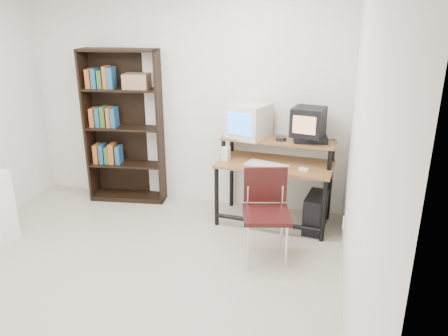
% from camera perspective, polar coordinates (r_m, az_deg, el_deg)
% --- Properties ---
extents(floor, '(4.00, 4.00, 0.01)m').
position_cam_1_polar(floor, '(4.24, -13.75, -14.57)').
color(floor, '#BBB19B').
rests_on(floor, ground).
extents(back_wall, '(4.00, 0.01, 2.60)m').
position_cam_1_polar(back_wall, '(5.45, -5.25, 8.63)').
color(back_wall, white).
rests_on(back_wall, floor).
extents(right_wall, '(0.01, 4.00, 2.60)m').
position_cam_1_polar(right_wall, '(3.24, 17.35, -0.03)').
color(right_wall, white).
rests_on(right_wall, floor).
extents(computer_desk, '(1.33, 0.75, 0.98)m').
position_cam_1_polar(computer_desk, '(4.99, 6.71, 0.33)').
color(computer_desk, brown).
rests_on(computer_desk, floor).
extents(crt_monitor, '(0.53, 0.53, 0.39)m').
position_cam_1_polar(crt_monitor, '(5.04, 3.25, 6.18)').
color(crt_monitor, beige).
rests_on(crt_monitor, computer_desk).
extents(vcr, '(0.40, 0.31, 0.08)m').
position_cam_1_polar(vcr, '(4.96, 11.20, 3.74)').
color(vcr, black).
rests_on(vcr, computer_desk).
extents(crt_tv, '(0.39, 0.39, 0.32)m').
position_cam_1_polar(crt_tv, '(4.89, 10.95, 5.95)').
color(crt_tv, black).
rests_on(crt_tv, vcr).
extents(cd_spindle, '(0.12, 0.12, 0.05)m').
position_cam_1_polar(cd_spindle, '(4.95, 7.44, 3.74)').
color(cd_spindle, '#26262B').
rests_on(cd_spindle, computer_desk).
extents(keyboard, '(0.51, 0.35, 0.03)m').
position_cam_1_polar(keyboard, '(4.84, 5.59, 0.27)').
color(keyboard, beige).
rests_on(keyboard, computer_desk).
extents(mousepad, '(0.23, 0.19, 0.01)m').
position_cam_1_polar(mousepad, '(4.79, 10.14, -0.35)').
color(mousepad, black).
rests_on(mousepad, computer_desk).
extents(mouse, '(0.11, 0.08, 0.03)m').
position_cam_1_polar(mouse, '(4.77, 10.36, -0.22)').
color(mouse, white).
rests_on(mouse, mousepad).
extents(desk_speaker, '(0.10, 0.09, 0.17)m').
position_cam_1_polar(desk_speaker, '(5.00, 0.24, 1.82)').
color(desk_speaker, beige).
rests_on(desk_speaker, computer_desk).
extents(pc_tower, '(0.27, 0.48, 0.42)m').
position_cam_1_polar(pc_tower, '(5.06, 11.85, -5.68)').
color(pc_tower, black).
rests_on(pc_tower, floor).
extents(school_chair, '(0.55, 0.55, 0.90)m').
position_cam_1_polar(school_chair, '(4.32, 5.50, -4.78)').
color(school_chair, black).
rests_on(school_chair, floor).
extents(bookshelf, '(1.00, 0.44, 1.93)m').
position_cam_1_polar(bookshelf, '(5.68, -12.84, 5.43)').
color(bookshelf, black).
rests_on(bookshelf, floor).
extents(wall_outlet, '(0.02, 0.08, 0.12)m').
position_cam_1_polar(wall_outlet, '(4.68, 15.36, -6.92)').
color(wall_outlet, beige).
rests_on(wall_outlet, right_wall).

